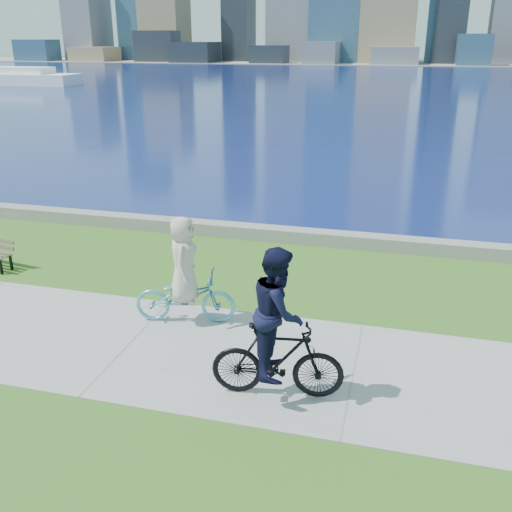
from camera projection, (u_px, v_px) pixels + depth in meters
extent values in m
plane|color=#2F5B18|center=(131.00, 343.00, 10.31)|extent=(320.00, 320.00, 0.00)
cube|color=gray|center=(131.00, 343.00, 10.31)|extent=(80.00, 3.50, 0.02)
cube|color=slate|center=(232.00, 230.00, 15.85)|extent=(90.00, 0.50, 0.35)
cube|color=#0C1A53|center=(379.00, 80.00, 75.28)|extent=(320.00, 131.00, 0.01)
cube|color=gray|center=(396.00, 63.00, 127.60)|extent=(320.00, 30.00, 0.12)
cube|color=navy|center=(37.00, 50.00, 138.59)|extent=(9.11, 6.37, 4.96)
cube|color=#7F6D4E|center=(95.00, 54.00, 136.80)|extent=(9.42, 8.90, 3.30)
cube|color=black|center=(157.00, 46.00, 132.84)|extent=(9.45, 6.13, 6.88)
cube|color=black|center=(195.00, 52.00, 129.21)|extent=(9.16, 9.72, 4.46)
cube|color=black|center=(269.00, 54.00, 125.08)|extent=(7.62, 6.84, 3.79)
cube|color=slate|center=(322.00, 53.00, 121.92)|extent=(6.98, 9.10, 4.54)
cube|color=slate|center=(395.00, 56.00, 119.21)|extent=(9.64, 7.70, 3.57)
cube|color=navy|center=(474.00, 50.00, 114.54)|extent=(6.50, 7.11, 6.07)
cube|color=slate|center=(86.00, 12.00, 141.83)|extent=(7.92, 11.05, 22.85)
cube|color=#7F6D4E|center=(164.00, 8.00, 134.90)|extent=(9.71, 9.85, 23.65)
cube|color=white|center=(18.00, 79.00, 68.02)|extent=(14.85, 4.24, 1.27)
cube|color=white|center=(17.00, 70.00, 67.66)|extent=(8.48, 3.18, 0.74)
cube|color=black|center=(1.00, 267.00, 13.26)|extent=(0.06, 0.06, 0.38)
cube|color=black|center=(11.00, 262.00, 13.52)|extent=(0.06, 0.06, 0.38)
imported|color=#4FA5C2|center=(185.00, 297.00, 10.91)|extent=(1.06, 2.03, 1.01)
imported|color=silver|center=(183.00, 260.00, 10.64)|extent=(0.70, 0.92, 1.68)
imported|color=black|center=(277.00, 360.00, 8.58)|extent=(0.87, 2.07, 1.21)
imported|color=black|center=(278.00, 312.00, 8.29)|extent=(0.87, 1.05, 1.98)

